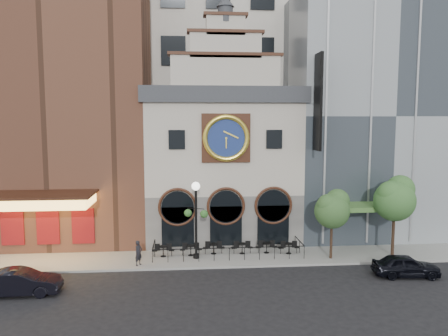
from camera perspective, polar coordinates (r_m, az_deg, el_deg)
ground at (r=29.92m, az=0.93°, el=-12.98°), size 120.00×120.00×0.00m
sidewalk at (r=32.25m, az=0.48°, el=-11.40°), size 44.00×5.00×0.15m
clock_building at (r=36.17m, az=-0.30°, el=1.24°), size 12.60×8.78×18.65m
theater_building at (r=39.47m, az=-20.04°, el=9.89°), size 14.00×15.60×25.00m
retail_building at (r=41.25m, az=17.86°, el=6.37°), size 14.00×14.40×20.00m
office_tower at (r=49.22m, az=-1.49°, el=18.17°), size 20.00×16.00×40.00m
cafe_railing at (r=32.10m, az=0.48°, el=-10.50°), size 10.60×2.60×0.90m
bistro_0 at (r=31.99m, az=-7.95°, el=-10.59°), size 1.58×0.68×0.90m
bistro_1 at (r=32.03m, az=-4.36°, el=-10.53°), size 1.58×0.68×0.90m
bistro_2 at (r=32.31m, az=-1.37°, el=-10.36°), size 1.58×0.68×0.90m
bistro_3 at (r=32.39m, az=2.39°, el=-10.33°), size 1.58×0.68×0.90m
bistro_4 at (r=32.68m, az=5.58°, el=-10.20°), size 1.58×0.68×0.90m
bistro_5 at (r=32.71m, az=8.46°, el=-10.22°), size 1.58×0.68×0.90m
car_right at (r=30.54m, az=22.67°, el=-11.69°), size 4.25×2.05×1.40m
car_left at (r=28.02m, az=-25.11°, el=-13.36°), size 4.54×1.80×1.47m
pedestrian at (r=30.36m, az=-11.11°, el=-10.84°), size 0.69×0.74×1.69m
lamppost at (r=30.70m, az=-3.68°, el=-5.67°), size 1.67×0.96×5.44m
tree_left at (r=31.53m, az=13.99°, el=-5.11°), size 2.54×2.45×4.90m
tree_right at (r=33.28m, az=21.45°, el=-3.59°), size 3.02×2.91×5.81m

